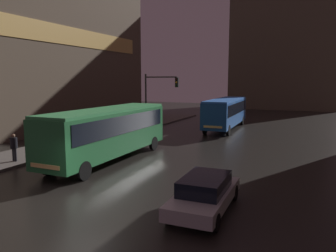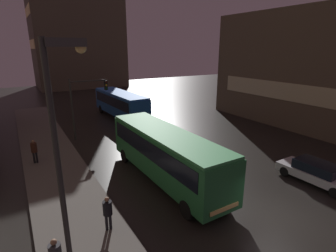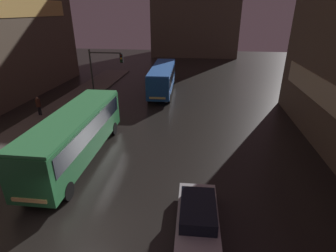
{
  "view_description": "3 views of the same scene",
  "coord_description": "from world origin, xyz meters",
  "px_view_note": "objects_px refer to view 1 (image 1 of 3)",
  "views": [
    {
      "loc": [
        8.8,
        -10.61,
        5.06
      ],
      "look_at": [
        0.73,
        7.14,
        2.35
      ],
      "focal_mm": 35.0,
      "sensor_mm": 36.0,
      "label": 1
    },
    {
      "loc": [
        -10.84,
        -6.97,
        8.3
      ],
      "look_at": [
        -0.56,
        10.26,
        2.31
      ],
      "focal_mm": 28.0,
      "sensor_mm": 36.0,
      "label": 2
    },
    {
      "loc": [
        4.86,
        -8.11,
        9.25
      ],
      "look_at": [
        2.69,
        8.75,
        1.73
      ],
      "focal_mm": 28.0,
      "sensor_mm": 36.0,
      "label": 3
    }
  ],
  "objects_px": {
    "car_taxi": "(205,193)",
    "bus_far": "(226,111)",
    "pedestrian_mid": "(88,123)",
    "bus_near": "(108,129)",
    "pedestrian_near": "(14,145)",
    "traffic_light_main": "(157,93)"
  },
  "relations": [
    {
      "from": "bus_far",
      "to": "pedestrian_mid",
      "type": "bearing_deg",
      "value": 40.1
    },
    {
      "from": "traffic_light_main",
      "to": "bus_near",
      "type": "bearing_deg",
      "value": -79.54
    },
    {
      "from": "pedestrian_mid",
      "to": "bus_near",
      "type": "bearing_deg",
      "value": -129.98
    },
    {
      "from": "car_taxi",
      "to": "pedestrian_near",
      "type": "relative_size",
      "value": 2.76
    },
    {
      "from": "traffic_light_main",
      "to": "pedestrian_mid",
      "type": "bearing_deg",
      "value": -139.47
    },
    {
      "from": "bus_far",
      "to": "bus_near",
      "type": "bearing_deg",
      "value": 76.13
    },
    {
      "from": "car_taxi",
      "to": "bus_far",
      "type": "bearing_deg",
      "value": -79.35
    },
    {
      "from": "bus_near",
      "to": "traffic_light_main",
      "type": "distance_m",
      "value": 11.53
    },
    {
      "from": "car_taxi",
      "to": "traffic_light_main",
      "type": "xyz_separation_m",
      "value": [
        -10.15,
        16.41,
        3.17
      ]
    },
    {
      "from": "pedestrian_mid",
      "to": "traffic_light_main",
      "type": "distance_m",
      "value": 7.08
    },
    {
      "from": "pedestrian_near",
      "to": "traffic_light_main",
      "type": "height_order",
      "value": "traffic_light_main"
    },
    {
      "from": "bus_far",
      "to": "car_taxi",
      "type": "height_order",
      "value": "bus_far"
    },
    {
      "from": "pedestrian_near",
      "to": "traffic_light_main",
      "type": "relative_size",
      "value": 0.3
    },
    {
      "from": "bus_near",
      "to": "bus_far",
      "type": "distance_m",
      "value": 16.79
    },
    {
      "from": "bus_far",
      "to": "pedestrian_near",
      "type": "distance_m",
      "value": 21.13
    },
    {
      "from": "bus_far",
      "to": "pedestrian_near",
      "type": "bearing_deg",
      "value": 64.79
    },
    {
      "from": "pedestrian_mid",
      "to": "bus_far",
      "type": "bearing_deg",
      "value": -42.78
    },
    {
      "from": "pedestrian_near",
      "to": "pedestrian_mid",
      "type": "distance_m",
      "value": 10.2
    },
    {
      "from": "bus_far",
      "to": "traffic_light_main",
      "type": "xyz_separation_m",
      "value": [
        -5.34,
        -5.27,
        1.94
      ]
    },
    {
      "from": "pedestrian_near",
      "to": "pedestrian_mid",
      "type": "relative_size",
      "value": 0.95
    },
    {
      "from": "car_taxi",
      "to": "pedestrian_near",
      "type": "bearing_deg",
      "value": -11.46
    },
    {
      "from": "pedestrian_near",
      "to": "bus_far",
      "type": "bearing_deg",
      "value": 120.62
    }
  ]
}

